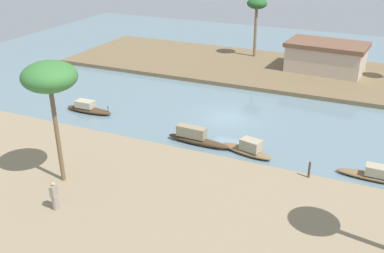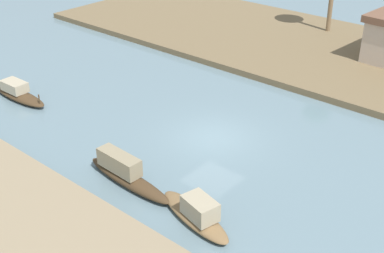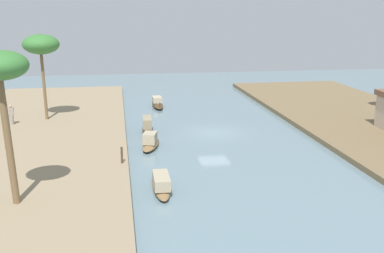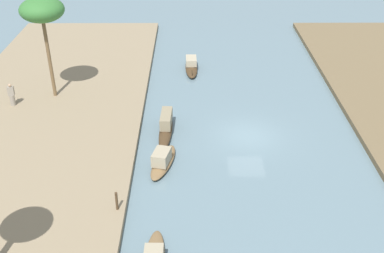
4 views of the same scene
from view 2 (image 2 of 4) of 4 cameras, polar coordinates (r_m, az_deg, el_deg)
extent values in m
plane|color=slate|center=(25.62, 2.44, -1.27)|extent=(75.78, 75.78, 0.00)
cube|color=brown|center=(36.97, 16.62, 7.50)|extent=(46.94, 14.11, 0.41)
ellipsoid|color=#47331E|center=(22.17, -7.09, -5.93)|extent=(4.99, 1.06, 0.50)
cube|color=gray|center=(22.19, -8.14, -3.97)|extent=(2.25, 0.81, 0.80)
ellipsoid|color=#47331E|center=(31.13, -18.72, 3.26)|extent=(4.46, 1.15, 0.45)
cube|color=tan|center=(31.22, -19.23, 4.28)|extent=(1.61, 0.95, 0.58)
cylinder|color=#47331E|center=(29.44, -16.73, 3.01)|extent=(0.07, 0.07, 0.47)
ellipsoid|color=brown|center=(20.08, 0.31, -10.00)|extent=(4.10, 1.97, 0.42)
cube|color=tan|center=(19.50, 0.90, -9.12)|extent=(1.57, 1.21, 0.77)
camera|label=1|loc=(15.59, -130.92, -11.40)|focal=41.95mm
camera|label=3|loc=(26.03, 103.75, -13.80)|focal=44.25mm
camera|label=4|loc=(20.70, 94.27, 11.29)|focal=45.98mm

